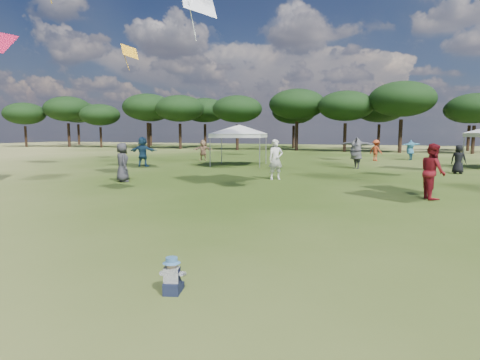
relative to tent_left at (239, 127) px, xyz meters
name	(u,v)px	position (x,y,z in m)	size (l,w,h in m)	color
tree_line	(393,104)	(9.47, 24.63, 2.84)	(108.78, 17.63, 7.77)	black
tent_left	(239,127)	(0.00, 0.00, 0.00)	(6.71, 6.71, 3.01)	gray
toddler	(172,277)	(6.72, -20.34, -2.35)	(0.39, 0.42, 0.52)	black
festival_crowd	(346,155)	(7.03, -0.76, -1.69)	(29.80, 21.43, 1.93)	navy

